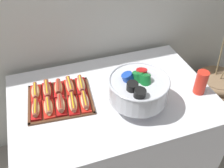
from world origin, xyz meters
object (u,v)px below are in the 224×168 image
hot_dog_2 (61,105)px  hot_dog_8 (70,86)px  hot_dog_0 (36,109)px  punch_bowl (138,88)px  hot_dog_7 (59,88)px  cup_stack (201,82)px  hot_dog_6 (47,90)px  buffet_table (112,132)px  hot_dog_4 (85,101)px  serving_tray (60,100)px  hot_dog_9 (81,85)px  hot_dog_5 (36,92)px  hot_dog_3 (73,103)px  floor_vase (212,98)px  hot_dog_1 (48,107)px

hot_dog_2 → hot_dog_8: bearing=60.5°
hot_dog_0 → punch_bowl: 0.63m
hot_dog_7 → cup_stack: (0.89, -0.30, 0.05)m
hot_dog_6 → buffet_table: bearing=-21.2°
hot_dog_0 → cup_stack: (1.05, -0.15, 0.05)m
buffet_table → hot_dog_2: hot_dog_2 is taller
hot_dog_4 → cup_stack: cup_stack is taller
serving_tray → hot_dog_0: bearing=-156.2°
buffet_table → punch_bowl: 0.56m
hot_dog_6 → hot_dog_9: same height
buffet_table → hot_dog_7: (-0.33, 0.15, 0.41)m
hot_dog_5 → hot_dog_9: hot_dog_9 is taller
serving_tray → hot_dog_2: (-0.01, -0.08, 0.03)m
punch_bowl → hot_dog_8: bearing=141.9°
hot_dog_3 → hot_dog_8: size_ratio=1.00×
buffet_table → punch_bowl: size_ratio=3.64×
punch_bowl → floor_vase: bearing=20.7°
hot_dog_2 → hot_dog_7: 0.17m
hot_dog_0 → hot_dog_2: 0.15m
hot_dog_8 → punch_bowl: (0.37, -0.29, 0.12)m
hot_dog_3 → hot_dog_8: (0.01, 0.16, 0.00)m
hot_dog_0 → buffet_table: bearing=0.3°
hot_dog_2 → hot_dog_3: bearing=-5.0°
hot_dog_8 → punch_bowl: 0.48m
hot_dog_2 → cup_stack: bearing=-8.5°
hot_dog_0 → hot_dog_2: (0.15, -0.01, 0.00)m
hot_dog_1 → hot_dog_4: (0.22, -0.02, 0.00)m
hot_dog_3 → hot_dog_8: bearing=85.0°
hot_dog_5 → hot_dog_3: bearing=-41.3°
hot_dog_0 → punch_bowl: punch_bowl is taller
floor_vase → hot_dog_8: 1.48m
hot_dog_9 → cup_stack: size_ratio=1.12×
floor_vase → hot_dog_5: 1.68m
hot_dog_2 → hot_dog_3: 0.08m
hot_dog_7 → punch_bowl: size_ratio=0.44×
hot_dog_9 → serving_tray: bearing=-156.2°
hot_dog_6 → hot_dog_9: (0.22, -0.02, -0.00)m
hot_dog_3 → hot_dog_9: hot_dog_9 is taller
hot_dog_2 → hot_dog_4: (0.15, -0.01, -0.00)m
serving_tray → punch_bowl: (0.45, -0.21, 0.15)m
hot_dog_5 → punch_bowl: bearing=-27.5°
hot_dog_2 → hot_dog_7: bearing=85.0°
serving_tray → hot_dog_2: size_ratio=2.72×
punch_bowl → hot_dog_5: bearing=152.5°
hot_dog_4 → hot_dog_5: 0.34m
hot_dog_5 → punch_bowl: 0.68m
hot_dog_1 → hot_dog_5: (-0.06, 0.17, -0.00)m
hot_dog_0 → hot_dog_9: hot_dog_9 is taller
hot_dog_5 → hot_dog_1: bearing=-70.6°
hot_dog_7 → hot_dog_9: bearing=-5.0°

